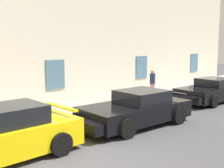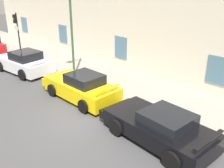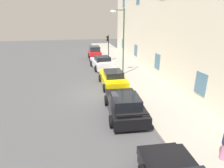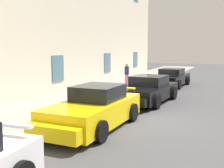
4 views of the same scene
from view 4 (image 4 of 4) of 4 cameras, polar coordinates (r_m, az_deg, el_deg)
ground_plane at (r=11.07m, az=6.78°, el=-7.32°), size 80.00×80.00×0.00m
sidewalk at (r=12.93m, az=-11.73°, el=-4.95°), size 60.00×4.23×0.14m
sportscar_yellow_flank at (r=9.81m, az=-4.05°, el=-5.40°), size 4.80×2.13×1.46m
sportscar_white_middle at (r=14.49m, az=6.84°, el=-1.37°), size 5.01×2.50×1.34m
sportscar_tail_end at (r=20.78m, az=11.61°, el=1.09°), size 4.86×2.33×1.27m
pedestrian_admiring at (r=20.08m, az=2.99°, el=2.08°), size 0.44×0.44×1.55m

